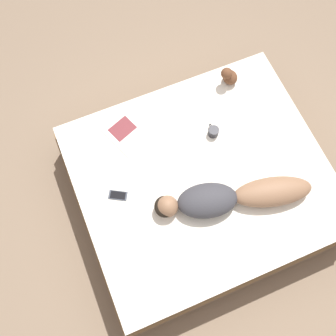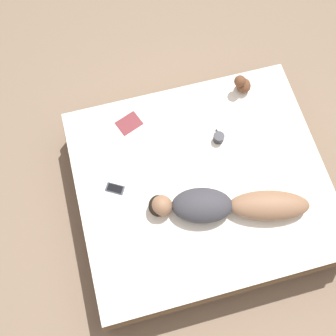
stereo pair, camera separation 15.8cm
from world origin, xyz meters
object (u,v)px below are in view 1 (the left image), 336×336
Objects in this scene: person at (231,197)px; open_magazine at (131,138)px; coffee_mug at (213,131)px; cell_phone at (118,195)px.

person reaches higher than open_magazine.
person is at bearing 167.61° from coffee_mug.
cell_phone is (-0.45, 0.29, 0.00)m from open_magazine.
person is 0.63m from coffee_mug.
open_magazine and cell_phone have the same top height.
open_magazine is (0.85, 0.55, -0.09)m from person.
open_magazine is 0.72m from coffee_mug.
coffee_mug is (0.61, -0.13, -0.05)m from person.
open_magazine is at bearing 70.81° from coffee_mug.
open_magazine is 0.54m from cell_phone.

